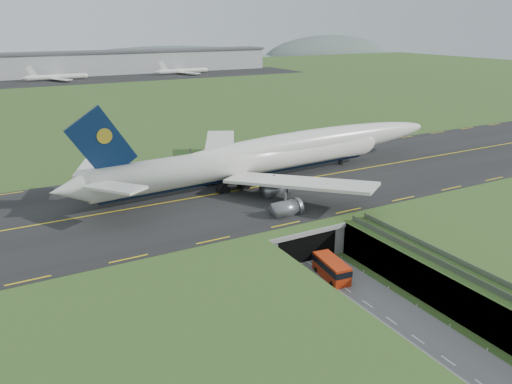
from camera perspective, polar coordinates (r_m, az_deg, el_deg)
ground at (r=83.30m, az=8.98°, el=-10.13°), size 900.00×900.00×0.00m
airfield_deck at (r=81.91m, az=9.09°, el=-8.29°), size 800.00×800.00×6.00m
trench_road at (r=78.33m, az=12.39°, el=-12.29°), size 12.00×75.00×0.20m
taxiway at (r=106.44m, az=-1.66°, el=0.25°), size 800.00×44.00×0.18m
tunnel_portal at (r=94.15m, az=2.90°, el=-4.12°), size 17.00×22.30×6.00m
guideway at (r=76.58m, az=24.82°, el=-10.01°), size 3.00×53.00×7.05m
jumbo_jet at (r=113.11m, az=1.94°, el=4.26°), size 97.86×62.26×20.63m
shuttle_tram at (r=83.53m, az=8.62°, el=-8.65°), size 3.95×8.25×3.23m
cargo_terminal at (r=360.15m, az=-22.03°, el=13.38°), size 320.00×67.00×15.60m
distant_hills at (r=501.12m, az=-16.41°, el=13.07°), size 700.00×91.00×60.00m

